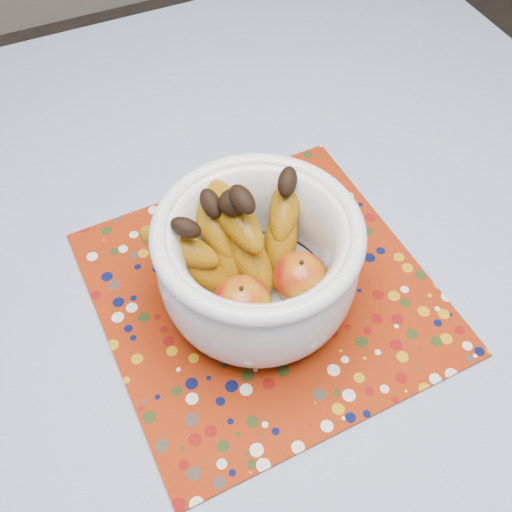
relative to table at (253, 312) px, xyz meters
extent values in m
plane|color=#2D2826|center=(0.00, 0.00, -0.67)|extent=(4.00, 4.00, 0.00)
cube|color=brown|center=(0.00, 0.00, 0.06)|extent=(1.20, 1.20, 0.04)
cylinder|color=brown|center=(0.53, 0.53, -0.32)|extent=(0.06, 0.06, 0.71)
cylinder|color=brown|center=(0.65, 0.30, -0.45)|extent=(0.04, 0.04, 0.45)
cube|color=slate|center=(0.00, 0.00, 0.08)|extent=(1.32, 1.32, 0.01)
cube|color=maroon|center=(0.00, -0.03, 0.09)|extent=(0.42, 0.42, 0.00)
cylinder|color=silver|center=(-0.01, -0.03, 0.10)|extent=(0.12, 0.12, 0.01)
cylinder|color=silver|center=(-0.01, -0.03, 0.11)|extent=(0.18, 0.18, 0.01)
torus|color=silver|center=(-0.01, -0.03, 0.23)|extent=(0.24, 0.24, 0.02)
ellipsoid|color=#730409|center=(-0.04, -0.07, 0.15)|extent=(0.07, 0.07, 0.06)
ellipsoid|color=#730409|center=(0.04, -0.06, 0.15)|extent=(0.07, 0.07, 0.06)
sphere|color=black|center=(-0.02, 0.01, 0.23)|extent=(0.03, 0.03, 0.03)
camera|label=1|loc=(-0.18, -0.41, 0.73)|focal=42.00mm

